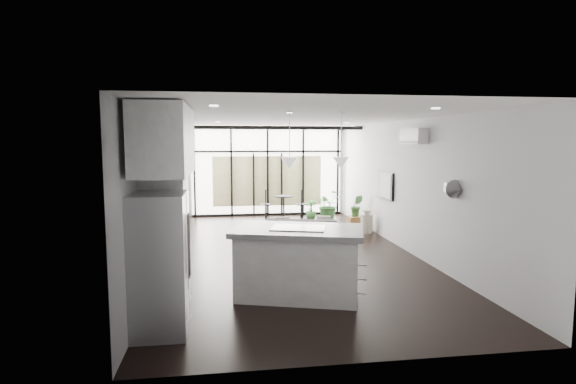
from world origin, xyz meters
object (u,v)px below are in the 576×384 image
object	(u,v)px
island	(298,262)
console_bench	(288,235)
fridge	(159,263)
tv	(384,185)
milk_can	(367,221)
sofa	(301,226)
pouf	(283,230)

from	to	relation	value
island	console_bench	distance (m)	3.37
fridge	tv	bearing A→B (deg)	46.25
island	milk_can	distance (m)	5.15
island	tv	xyz separation A→B (m)	(2.75, 3.82, 0.78)
tv	sofa	bearing A→B (deg)	-172.26
console_bench	tv	bearing A→B (deg)	18.04
console_bench	milk_can	xyz separation A→B (m)	(2.21, 1.14, 0.07)
pouf	milk_can	size ratio (longest dim) A/B	0.77
fridge	pouf	size ratio (longest dim) A/B	3.67
console_bench	pouf	size ratio (longest dim) A/B	3.12
fridge	pouf	xyz separation A→B (m)	(2.22, 5.31, -0.67)
sofa	console_bench	bearing A→B (deg)	42.22
island	sofa	bearing A→B (deg)	96.36
fridge	sofa	bearing A→B (deg)	60.89
fridge	console_bench	world-z (taller)	fridge
console_bench	milk_can	size ratio (longest dim) A/B	2.40
pouf	milk_can	xyz separation A→B (m)	(2.22, 0.19, 0.12)
milk_can	fridge	bearing A→B (deg)	-128.85
pouf	console_bench	bearing A→B (deg)	-89.69
console_bench	pouf	bearing A→B (deg)	96.94
tv	fridge	bearing A→B (deg)	-133.75
sofa	pouf	xyz separation A→B (m)	(-0.32, 0.75, -0.22)
console_bench	tv	world-z (taller)	tv
island	pouf	xyz separation A→B (m)	(0.33, 4.29, -0.34)
island	fridge	world-z (taller)	fridge
island	sofa	world-z (taller)	island
island	pouf	bearing A→B (deg)	102.41
console_bench	tv	xyz separation A→B (m)	(2.42, 0.49, 1.07)
fridge	sofa	world-z (taller)	fridge
console_bench	pouf	world-z (taller)	console_bench
console_bench	pouf	distance (m)	0.95
sofa	pouf	world-z (taller)	sofa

